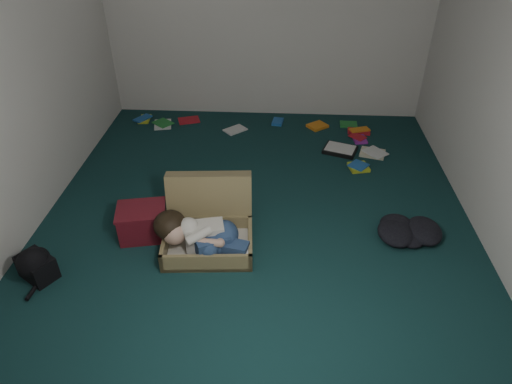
# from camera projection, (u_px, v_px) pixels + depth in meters

# --- Properties ---
(floor) EXTENTS (4.50, 4.50, 0.00)m
(floor) POSITION_uv_depth(u_px,v_px,m) (257.00, 213.00, 4.37)
(floor) COLOR #113031
(floor) RESTS_ON ground
(wall_back) EXTENTS (4.50, 0.00, 4.50)m
(wall_back) POSITION_uv_depth(u_px,v_px,m) (267.00, 13.00, 5.47)
(wall_back) COLOR silver
(wall_back) RESTS_ON ground
(wall_front) EXTENTS (4.50, 0.00, 4.50)m
(wall_front) POSITION_uv_depth(u_px,v_px,m) (225.00, 298.00, 1.78)
(wall_front) COLOR silver
(wall_front) RESTS_ON ground
(wall_left) EXTENTS (0.00, 4.50, 4.50)m
(wall_left) POSITION_uv_depth(u_px,v_px,m) (13.00, 78.00, 3.72)
(wall_left) COLOR silver
(wall_left) RESTS_ON ground
(suitcase) EXTENTS (0.80, 0.78, 0.55)m
(suitcase) POSITION_uv_depth(u_px,v_px,m) (209.00, 224.00, 3.96)
(suitcase) COLOR olive
(suitcase) RESTS_ON floor
(person) EXTENTS (0.82, 0.39, 0.34)m
(person) POSITION_uv_depth(u_px,v_px,m) (201.00, 235.00, 3.78)
(person) COLOR silver
(person) RESTS_ON suitcase
(maroon_bin) EXTENTS (0.48, 0.41, 0.29)m
(maroon_bin) POSITION_uv_depth(u_px,v_px,m) (143.00, 222.00, 4.02)
(maroon_bin) COLOR maroon
(maroon_bin) RESTS_ON floor
(backpack) EXTENTS (0.46, 0.44, 0.22)m
(backpack) POSITION_uv_depth(u_px,v_px,m) (37.00, 266.00, 3.62)
(backpack) COLOR black
(backpack) RESTS_ON floor
(clothing_pile) EXTENTS (0.59, 0.54, 0.15)m
(clothing_pile) POSITION_uv_depth(u_px,v_px,m) (410.00, 232.00, 4.02)
(clothing_pile) COLOR black
(clothing_pile) RESTS_ON floor
(paper_tray) EXTENTS (0.44, 0.38, 0.05)m
(paper_tray) POSITION_uv_depth(u_px,v_px,m) (340.00, 150.00, 5.33)
(paper_tray) COLOR black
(paper_tray) RESTS_ON floor
(book_scatter) EXTENTS (3.08, 1.34, 0.02)m
(book_scatter) POSITION_uv_depth(u_px,v_px,m) (281.00, 132.00, 5.73)
(book_scatter) COLOR #BBCA23
(book_scatter) RESTS_ON floor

